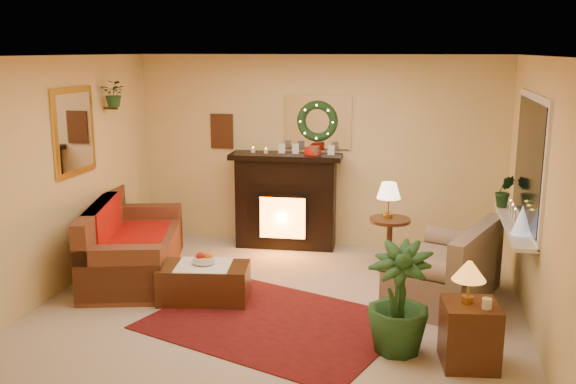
% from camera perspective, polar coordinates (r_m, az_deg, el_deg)
% --- Properties ---
extents(floor, '(5.00, 5.00, 0.00)m').
position_cam_1_polar(floor, '(6.97, -0.62, -9.89)').
color(floor, beige).
rests_on(floor, ground).
extents(ceiling, '(5.00, 5.00, 0.00)m').
position_cam_1_polar(ceiling, '(6.44, -0.67, 12.02)').
color(ceiling, white).
rests_on(ceiling, ground).
extents(wall_back, '(5.00, 5.00, 0.00)m').
position_cam_1_polar(wall_back, '(8.75, 2.64, 3.60)').
color(wall_back, '#EFD88C').
rests_on(wall_back, ground).
extents(wall_front, '(5.00, 5.00, 0.00)m').
position_cam_1_polar(wall_front, '(4.49, -7.08, -5.17)').
color(wall_front, '#EFD88C').
rests_on(wall_front, ground).
extents(wall_left, '(4.50, 4.50, 0.00)m').
position_cam_1_polar(wall_left, '(7.53, -19.53, 1.42)').
color(wall_left, '#EFD88C').
rests_on(wall_left, ground).
extents(wall_right, '(4.50, 4.50, 0.00)m').
position_cam_1_polar(wall_right, '(6.51, 21.34, -0.37)').
color(wall_right, '#EFD88C').
rests_on(wall_right, ground).
extents(area_rug, '(2.81, 2.46, 0.01)m').
position_cam_1_polar(area_rug, '(6.50, -1.24, -11.52)').
color(area_rug, maroon).
rests_on(area_rug, floor).
extents(sofa, '(1.43, 2.25, 0.89)m').
position_cam_1_polar(sofa, '(7.92, -13.51, -4.17)').
color(sofa, '#592C19').
rests_on(sofa, floor).
extents(red_throw, '(0.76, 1.24, 0.02)m').
position_cam_1_polar(red_throw, '(8.04, -13.54, -3.72)').
color(red_throw, red).
rests_on(red_throw, sofa).
extents(fireplace, '(1.36, 0.49, 1.22)m').
position_cam_1_polar(fireplace, '(8.77, -0.16, -1.37)').
color(fireplace, black).
rests_on(fireplace, floor).
extents(poinsettia, '(0.24, 0.24, 0.24)m').
position_cam_1_polar(poinsettia, '(8.57, 2.20, 3.41)').
color(poinsettia, red).
rests_on(poinsettia, fireplace).
extents(mantel_candle_a, '(0.06, 0.06, 0.19)m').
position_cam_1_polar(mantel_candle_a, '(8.75, -3.12, 3.32)').
color(mantel_candle_a, beige).
rests_on(mantel_candle_a, fireplace).
extents(mantel_candle_b, '(0.06, 0.06, 0.18)m').
position_cam_1_polar(mantel_candle_b, '(8.66, -1.98, 3.24)').
color(mantel_candle_b, white).
rests_on(mantel_candle_b, fireplace).
extents(mantel_mirror, '(0.92, 0.02, 0.72)m').
position_cam_1_polar(mantel_mirror, '(8.68, 2.64, 6.18)').
color(mantel_mirror, white).
rests_on(mantel_mirror, wall_back).
extents(wreath, '(0.55, 0.11, 0.55)m').
position_cam_1_polar(wreath, '(8.64, 2.60, 6.29)').
color(wreath, '#194719').
rests_on(wreath, wall_back).
extents(wall_art, '(0.32, 0.03, 0.48)m').
position_cam_1_polar(wall_art, '(9.02, -5.89, 5.41)').
color(wall_art, '#381E11').
rests_on(wall_art, wall_back).
extents(gold_mirror, '(0.03, 0.84, 1.00)m').
position_cam_1_polar(gold_mirror, '(7.71, -18.49, 5.13)').
color(gold_mirror, gold).
rests_on(gold_mirror, wall_left).
extents(hanging_plant, '(0.33, 0.28, 0.36)m').
position_cam_1_polar(hanging_plant, '(8.27, -15.11, 7.34)').
color(hanging_plant, '#194719').
rests_on(hanging_plant, wall_left).
extents(loveseat, '(1.31, 1.67, 0.85)m').
position_cam_1_polar(loveseat, '(7.16, 13.73, -6.04)').
color(loveseat, gray).
rests_on(loveseat, floor).
extents(window_frame, '(0.03, 1.86, 1.36)m').
position_cam_1_polar(window_frame, '(7.00, 20.71, 2.61)').
color(window_frame, white).
rests_on(window_frame, wall_right).
extents(window_glass, '(0.02, 1.70, 1.22)m').
position_cam_1_polar(window_glass, '(6.99, 20.58, 2.62)').
color(window_glass, black).
rests_on(window_glass, wall_right).
extents(window_sill, '(0.22, 1.86, 0.04)m').
position_cam_1_polar(window_sill, '(7.12, 19.45, -2.74)').
color(window_sill, white).
rests_on(window_sill, wall_right).
extents(mini_tree, '(0.19, 0.19, 0.28)m').
position_cam_1_polar(mini_tree, '(6.65, 20.09, -2.32)').
color(mini_tree, silver).
rests_on(mini_tree, window_sill).
extents(sill_plant, '(0.27, 0.22, 0.49)m').
position_cam_1_polar(sill_plant, '(7.72, 18.70, 0.11)').
color(sill_plant, '#153511').
rests_on(sill_plant, window_sill).
extents(side_table_round, '(0.54, 0.54, 0.65)m').
position_cam_1_polar(side_table_round, '(8.00, 8.98, -4.59)').
color(side_table_round, '#401E14').
rests_on(side_table_round, floor).
extents(lamp_cream, '(0.29, 0.29, 0.45)m').
position_cam_1_polar(lamp_cream, '(7.89, 8.92, -0.64)').
color(lamp_cream, '#FFF3C1').
rests_on(lamp_cream, side_table_round).
extents(end_table_square, '(0.52, 0.52, 0.56)m').
position_cam_1_polar(end_table_square, '(5.82, 15.83, -12.18)').
color(end_table_square, black).
rests_on(end_table_square, floor).
extents(lamp_tiffany, '(0.29, 0.29, 0.42)m').
position_cam_1_polar(lamp_tiffany, '(5.65, 15.75, -7.73)').
color(lamp_tiffany, orange).
rests_on(lamp_tiffany, end_table_square).
extents(coffee_table, '(1.02, 0.66, 0.40)m').
position_cam_1_polar(coffee_table, '(7.03, -7.46, -7.96)').
color(coffee_table, '#462416').
rests_on(coffee_table, floor).
extents(fruit_bowl, '(0.23, 0.23, 0.05)m').
position_cam_1_polar(fruit_bowl, '(6.98, -7.50, -6.02)').
color(fruit_bowl, silver).
rests_on(fruit_bowl, coffee_table).
extents(floor_palm, '(2.06, 2.06, 3.02)m').
position_cam_1_polar(floor_palm, '(5.86, 9.77, -9.80)').
color(floor_palm, '#215925').
rests_on(floor_palm, floor).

